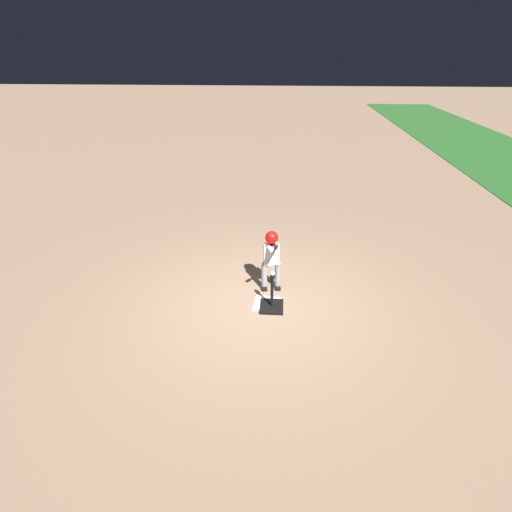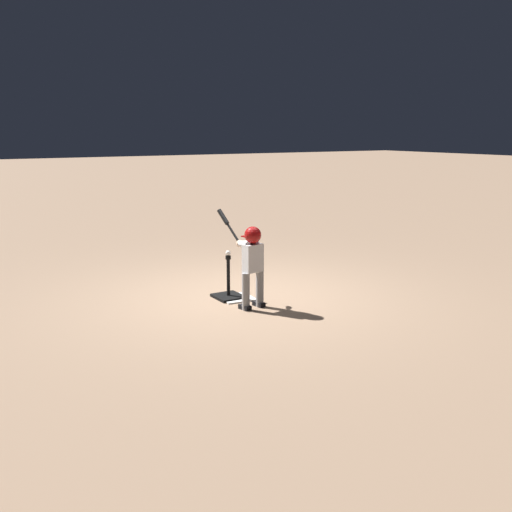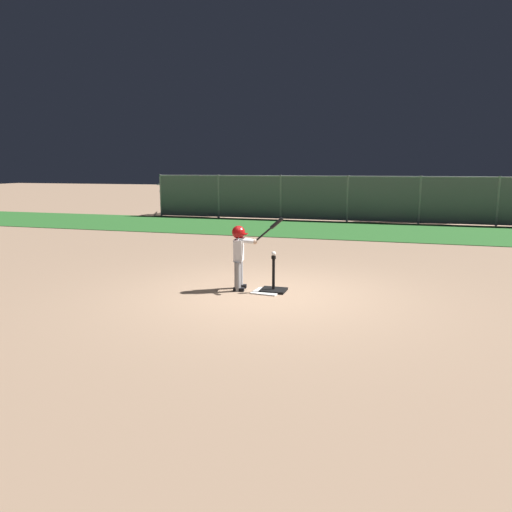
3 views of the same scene
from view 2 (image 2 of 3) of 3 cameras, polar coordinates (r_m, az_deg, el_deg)
ground_plane at (r=8.56m, az=-1.25°, el=-3.84°), size 90.00×90.00×0.00m
home_plate at (r=8.43m, az=-1.87°, el=-4.01°), size 0.48×0.48×0.02m
batting_tee at (r=8.45m, az=-2.64°, el=-3.47°), size 0.42×0.38×0.61m
batter_child at (r=7.84m, az=-0.46°, el=-0.03°), size 0.87×0.36×1.26m
baseball at (r=8.32m, az=-2.67°, el=0.28°), size 0.07×0.07×0.07m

